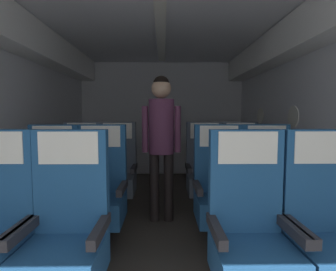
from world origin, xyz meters
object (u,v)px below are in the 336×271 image
at_px(seat_b_right_window, 220,193).
at_px(seat_c_right_window, 205,173).
at_px(seat_a_right_aisle, 329,236).
at_px(seat_b_left_aisle, 100,194).
at_px(seat_b_left_window, 50,195).
at_px(seat_c_right_aisle, 242,173).
at_px(seat_a_right_window, 250,237).
at_px(flight_attendant, 161,132).
at_px(seat_c_left_window, 81,173).
at_px(seat_c_left_aisle, 117,173).
at_px(seat_a_left_aisle, 66,238).
at_px(seat_b_right_aisle, 269,193).

relative_size(seat_b_right_window, seat_c_right_window, 1.00).
distance_m(seat_a_right_aisle, seat_b_left_aisle, 1.81).
relative_size(seat_a_right_aisle, seat_b_left_window, 1.00).
height_order(seat_b_right_window, seat_c_right_aisle, same).
bearing_deg(seat_a_right_window, flight_attendant, 111.17).
bearing_deg(seat_a_right_aisle, seat_c_left_window, 139.20).
xyz_separation_m(seat_a_right_aisle, seat_c_right_window, (-0.47, 1.77, 0.00)).
height_order(seat_a_right_window, flight_attendant, flight_attendant).
xyz_separation_m(seat_b_left_aisle, seat_c_right_window, (1.12, 0.88, 0.00)).
height_order(seat_a_right_aisle, seat_a_right_window, same).
xyz_separation_m(seat_c_left_window, seat_c_left_aisle, (0.45, 0.00, 0.00)).
relative_size(seat_c_right_aisle, flight_attendant, 0.68).
distance_m(seat_a_right_aisle, seat_c_right_window, 1.83).
bearing_deg(seat_c_right_window, seat_a_right_window, -90.25).
bearing_deg(seat_b_right_window, seat_c_left_window, 151.29).
height_order(seat_a_left_aisle, seat_c_right_aisle, same).
relative_size(seat_b_right_aisle, seat_c_right_window, 1.00).
distance_m(seat_b_right_window, seat_c_right_aisle, 0.97).
bearing_deg(seat_b_left_aisle, seat_c_right_aisle, 28.92).
distance_m(seat_a_right_window, seat_c_right_window, 1.77).
xyz_separation_m(seat_b_left_window, seat_c_left_window, (0.00, 0.88, 0.00)).
distance_m(seat_b_left_window, seat_b_right_window, 1.56).
bearing_deg(seat_c_right_aisle, seat_c_left_aisle, 179.97).
distance_m(seat_b_left_aisle, seat_c_right_window, 1.42).
distance_m(seat_a_left_aisle, seat_b_right_window, 1.42).
relative_size(seat_c_left_window, seat_c_right_window, 1.00).
relative_size(seat_a_right_window, seat_b_right_aisle, 1.00).
bearing_deg(seat_c_left_aisle, seat_a_right_aisle, -48.06).
bearing_deg(seat_a_left_aisle, seat_c_left_window, 104.59).
distance_m(seat_a_right_window, seat_c_right_aisle, 1.81).
bearing_deg(seat_c_right_window, seat_c_left_window, -179.34).
height_order(seat_b_left_window, seat_c_left_aisle, same).
bearing_deg(seat_a_left_aisle, seat_a_right_window, -0.52).
distance_m(seat_b_right_aisle, seat_c_left_window, 2.20).
bearing_deg(flight_attendant, seat_c_left_window, -35.29).
bearing_deg(flight_attendant, seat_a_right_aisle, 109.71).
relative_size(seat_a_left_aisle, seat_c_left_aisle, 1.00).
height_order(seat_c_right_aisle, seat_c_right_window, same).
distance_m(seat_b_left_aisle, flight_attendant, 0.93).
relative_size(seat_a_right_aisle, seat_b_left_aisle, 1.00).
xyz_separation_m(seat_a_right_window, seat_c_left_window, (-1.55, 1.75, 0.00)).
bearing_deg(seat_a_right_aisle, seat_b_right_window, 117.46).
relative_size(seat_b_right_window, flight_attendant, 0.68).
bearing_deg(seat_b_left_window, seat_b_right_window, 0.91).
xyz_separation_m(seat_a_left_aisle, seat_b_right_window, (1.11, 0.88, 0.00)).
bearing_deg(seat_c_right_window, seat_a_left_aisle, -122.23).
xyz_separation_m(seat_a_left_aisle, seat_c_right_window, (1.11, 1.76, 0.00)).
xyz_separation_m(seat_a_right_aisle, seat_b_left_window, (-2.03, 0.87, 0.00)).
xyz_separation_m(seat_b_left_window, seat_c_left_aisle, (0.45, 0.89, 0.00)).
relative_size(seat_b_left_window, seat_b_right_aisle, 1.00).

